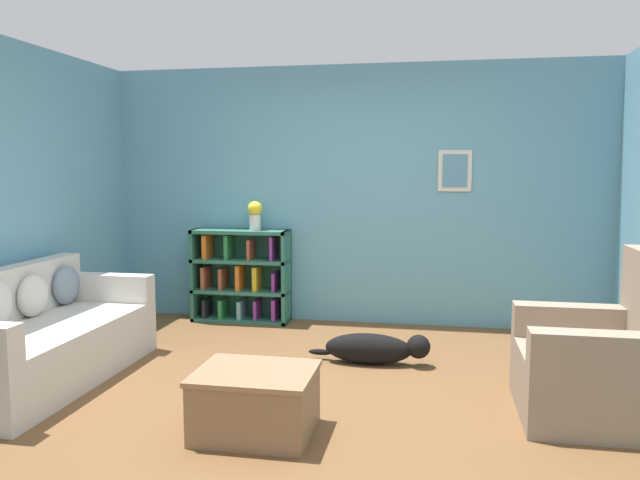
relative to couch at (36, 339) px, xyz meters
name	(u,v)px	position (x,y,z in m)	size (l,w,h in m)	color
ground_plane	(309,398)	(2.05, 0.03, -0.32)	(14.00, 14.00, 0.00)	brown
wall_back	(354,195)	(2.06, 2.28, 0.98)	(5.60, 0.13, 2.60)	#609EB7
couch	(36,339)	(0.00, 0.00, 0.00)	(0.86, 1.90, 0.83)	beige
bookshelf	(241,276)	(0.91, 2.08, 0.15)	(1.00, 0.31, 0.95)	#2D6B56
recliner_chair	(605,362)	(3.95, 0.06, 0.04)	(0.90, 0.92, 1.05)	gray
coffee_table	(256,400)	(1.86, -0.59, -0.11)	(0.70, 0.58, 0.39)	#846647
dog	(375,348)	(2.42, 0.87, -0.19)	(1.00, 0.22, 0.26)	black
vase	(255,214)	(1.08, 2.06, 0.80)	(0.15, 0.15, 0.30)	silver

